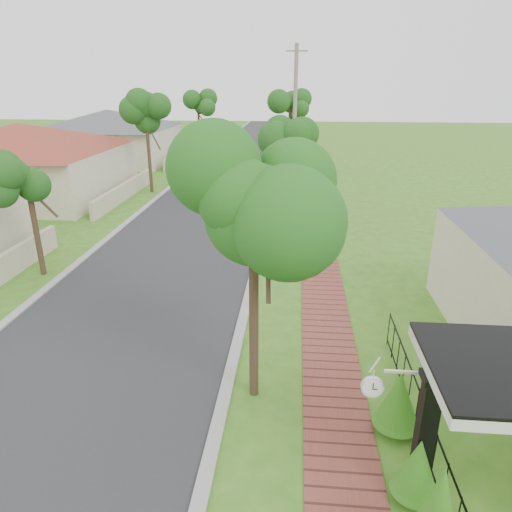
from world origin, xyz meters
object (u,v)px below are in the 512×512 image
at_px(utility_pole, 294,126).
at_px(porch_post, 424,442).
at_px(parked_car_white, 278,153).
at_px(station_clock, 375,386).
at_px(near_tree, 254,195).
at_px(parked_car_red, 259,162).

bearing_deg(utility_pole, porch_post, -83.00).
bearing_deg(parked_car_white, station_clock, -83.62).
bearing_deg(porch_post, utility_pole, 97.00).
xyz_separation_m(near_tree, utility_pole, (0.64, 18.50, -0.33)).
distance_m(porch_post, parked_car_white, 36.83).
distance_m(near_tree, station_clock, 4.30).
bearing_deg(utility_pole, near_tree, -91.99).
bearing_deg(parked_car_white, near_tree, -87.25).
bearing_deg(near_tree, porch_post, -37.81).
xyz_separation_m(porch_post, station_clock, (-0.86, 0.40, 0.83)).
distance_m(parked_car_red, station_clock, 31.49).
relative_size(parked_car_red, station_clock, 4.04).
distance_m(near_tree, utility_pole, 18.51).
xyz_separation_m(near_tree, station_clock, (2.36, -2.10, -2.91)).
distance_m(porch_post, station_clock, 1.26).
bearing_deg(near_tree, parked_car_red, 94.59).
relative_size(porch_post, station_clock, 2.39).
bearing_deg(parked_car_red, utility_pole, -73.45).
height_order(porch_post, near_tree, near_tree).
relative_size(porch_post, near_tree, 0.41).
relative_size(parked_car_white, near_tree, 0.70).
height_order(parked_car_red, near_tree, near_tree).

